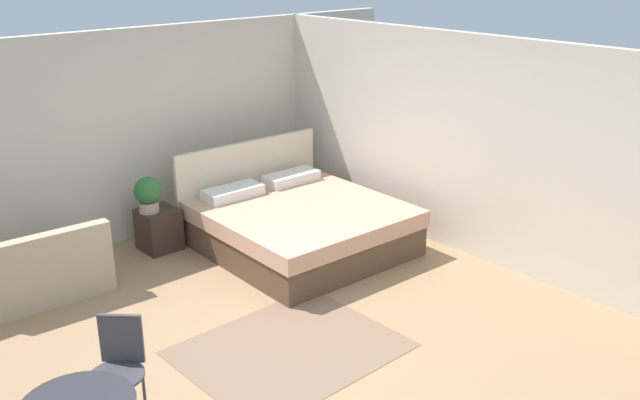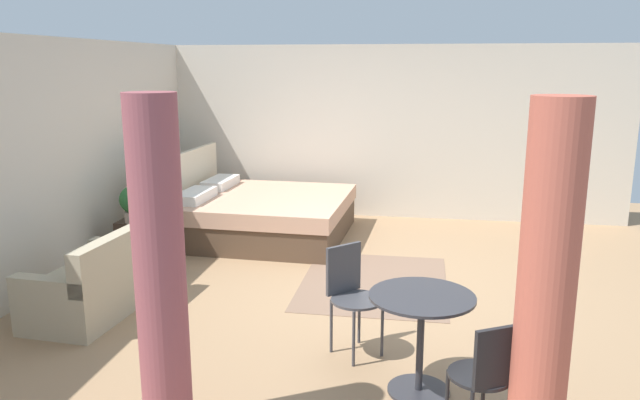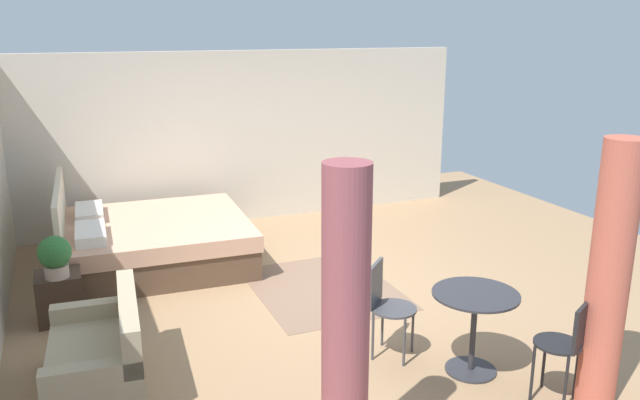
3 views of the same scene
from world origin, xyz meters
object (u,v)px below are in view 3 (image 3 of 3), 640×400
Objects in this scene: couch at (101,359)px; potted_plant at (55,255)px; cafe_chair_near_couch at (567,341)px; cafe_chair_near_window at (385,300)px; balcony_table at (474,317)px; nightstand at (60,297)px; bed at (152,241)px.

potted_plant is at bearing 11.57° from couch.
cafe_chair_near_couch is (-1.57, -3.29, 0.26)m from couch.
couch is at bearing 81.41° from cafe_chair_near_window.
cafe_chair_near_window is at bearing 45.07° from balcony_table.
nightstand is 0.48m from potted_plant.
cafe_chair_near_window is at bearing -152.75° from bed.
cafe_chair_near_couch reaches higher than couch.
couch reaches higher than balcony_table.
cafe_chair_near_window is at bearing 37.17° from cafe_chair_near_couch.
potted_plant is at bearing 50.45° from cafe_chair_near_couch.
cafe_chair_near_couch is at bearing -115.50° from couch.
couch is at bearing 72.79° from balcony_table.
bed is 1.76m from potted_plant.
balcony_table is at bearing -125.52° from potted_plant.
cafe_chair_near_window is at bearing -98.59° from couch.
cafe_chair_near_couch is (-1.21, -0.92, 0.01)m from cafe_chair_near_window.
nightstand is at bearing 49.51° from cafe_chair_near_couch.
potted_plant reaches higher than cafe_chair_near_window.
bed reaches higher than potted_plant.
potted_plant is at bearing 54.48° from balcony_table.
cafe_chair_near_couch is (-2.95, -3.57, -0.19)m from potted_plant.
couch is 1.51m from nightstand.
bed is at bearing 30.48° from balcony_table.
bed is 1.73× the size of couch.
cafe_chair_near_window reaches higher than couch.
potted_plant is 0.49× the size of cafe_chair_near_couch.
bed is at bearing 30.28° from cafe_chair_near_couch.
balcony_table is (-2.38, -3.20, 0.26)m from nightstand.
cafe_chair_near_window is (-1.74, -2.65, -0.20)m from potted_plant.
cafe_chair_near_couch is at bearing -149.72° from bed.
bed reaches higher than couch.
couch is at bearing -168.43° from potted_plant.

